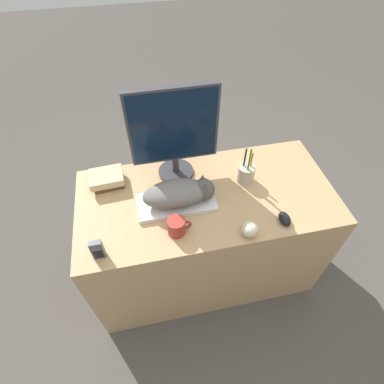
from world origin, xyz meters
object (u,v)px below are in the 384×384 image
Objects in this scene: book_stack at (107,179)px; monitor at (174,131)px; phone at (97,250)px; computer_mouse at (285,219)px; coffee_mug at (177,226)px; pen_cup at (246,173)px; cat at (181,193)px; keyboard at (177,203)px; baseball at (250,229)px.

monitor is at bearing 0.63° from book_stack.
monitor is at bearing 46.85° from phone.
book_stack is at bearing -179.37° from monitor.
book_stack reaches higher than computer_mouse.
monitor reaches higher than computer_mouse.
coffee_mug is 0.48× the size of pen_cup.
computer_mouse is at bearing -27.53° from book_stack.
pen_cup reaches higher than cat.
computer_mouse is at bearing -24.65° from cat.
monitor is at bearing 80.92° from coffee_mug.
keyboard is 0.35m from monitor.
pen_cup is (0.41, 0.25, 0.01)m from coffee_mug.
keyboard is 1.65× the size of pen_cup.
monitor reaches higher than coffee_mug.
book_stack is at bearing 147.00° from keyboard.
keyboard is at bearing 180.00° from cat.
baseball is at bearing -105.56° from pen_cup.
monitor reaches higher than keyboard.
computer_mouse is at bearing -43.76° from monitor.
pen_cup is 3.14× the size of baseball.
baseball is (-0.09, -0.33, -0.02)m from pen_cup.
monitor is 0.67m from computer_mouse.
baseball is (0.32, -0.08, -0.01)m from coffee_mug.
coffee_mug is at bearing 165.97° from baseball.
keyboard is 0.44m from phone.
cat reaches higher than keyboard.
cat is at bearing -166.23° from pen_cup.
cat is 0.30m from monitor.
baseball is (0.29, -0.24, 0.03)m from keyboard.
monitor is at bearing 87.73° from cat.
monitor is 4.52× the size of coffee_mug.
cat is 3.12× the size of coffee_mug.
monitor is 2.17× the size of pen_cup.
keyboard is 0.39m from book_stack.
pen_cup is at bearing 21.99° from phone.
monitor is (0.04, 0.22, 0.27)m from keyboard.
book_stack is (-0.37, -0.00, -0.25)m from monitor.
cat is 1.97× the size of book_stack.
baseball is 0.67m from phone.
phone is at bearing -170.75° from coffee_mug.
keyboard is at bearing -99.19° from monitor.
baseball is 0.67× the size of phone.
phone is at bearing 178.03° from baseball.
cat reaches higher than book_stack.
pen_cup reaches higher than computer_mouse.
phone is at bearing -149.68° from keyboard.
computer_mouse is (0.45, -0.21, -0.06)m from cat.
monitor is 2.85× the size of book_stack.
coffee_mug is 0.48m from book_stack.
phone is 0.62× the size of book_stack.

